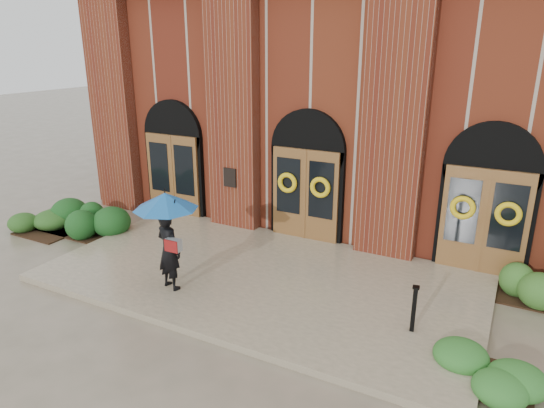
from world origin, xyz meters
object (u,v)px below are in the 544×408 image
Objects in this scene: metal_post at (414,308)px; hedge_wall_right at (509,278)px; man_with_umbrella at (167,222)px; hedge_wall_left at (73,215)px.

metal_post is 0.34× the size of hedge_wall_right.
hedge_wall_right is (1.52, 2.77, -0.28)m from metal_post.
man_with_umbrella reaches higher than hedge_wall_right.
metal_post is 10.34m from hedge_wall_left.
man_with_umbrella reaches higher than hedge_wall_left.
hedge_wall_left is (-10.28, 1.07, -0.24)m from metal_post.
metal_post is at bearing -5.97° from hedge_wall_left.
hedge_wall_left is 11.92m from hedge_wall_right.
hedge_wall_right is (6.63, 3.52, -1.33)m from man_with_umbrella.
hedge_wall_left reaches higher than hedge_wall_right.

